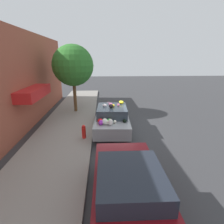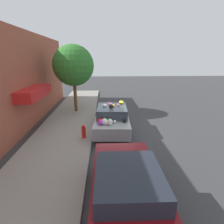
% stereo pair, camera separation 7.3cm
% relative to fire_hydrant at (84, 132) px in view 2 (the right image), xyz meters
% --- Properties ---
extents(ground_plane, '(60.00, 60.00, 0.00)m').
position_rel_fire_hydrant_xyz_m(ground_plane, '(1.27, -1.51, -0.48)').
color(ground_plane, '#38383A').
extents(sidewalk_curb, '(24.00, 3.20, 0.13)m').
position_rel_fire_hydrant_xyz_m(sidewalk_curb, '(1.27, 1.19, -0.41)').
color(sidewalk_curb, gray).
rests_on(sidewalk_curb, ground).
extents(building_facade, '(18.00, 1.20, 5.55)m').
position_rel_fire_hydrant_xyz_m(building_facade, '(1.29, 3.41, 2.27)').
color(building_facade, '#9E4C38').
rests_on(building_facade, ground).
extents(street_tree, '(2.92, 2.92, 4.84)m').
position_rel_fire_hydrant_xyz_m(street_tree, '(4.82, 1.10, 3.02)').
color(street_tree, brown).
rests_on(street_tree, sidewalk_curb).
extents(fire_hydrant, '(0.20, 0.20, 0.70)m').
position_rel_fire_hydrant_xyz_m(fire_hydrant, '(0.00, 0.00, 0.00)').
color(fire_hydrant, red).
rests_on(fire_hydrant, sidewalk_curb).
extents(art_car, '(4.36, 2.03, 1.68)m').
position_rel_fire_hydrant_xyz_m(art_car, '(1.21, -1.49, 0.29)').
color(art_car, gray).
rests_on(art_car, ground).
extents(parked_car_plain, '(4.26, 1.90, 1.46)m').
position_rel_fire_hydrant_xyz_m(parked_car_plain, '(-4.51, -1.63, 0.29)').
color(parked_car_plain, maroon).
rests_on(parked_car_plain, ground).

